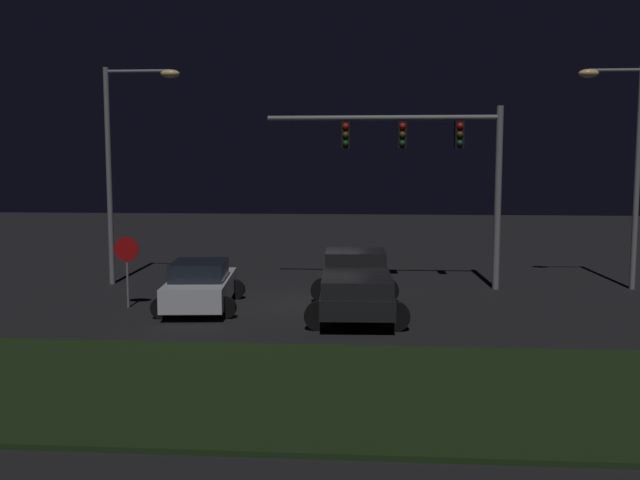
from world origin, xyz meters
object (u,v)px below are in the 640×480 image
object	(u,v)px
street_lamp_right	(626,150)
stop_sign	(127,258)
traffic_signal_gantry	(429,152)
street_lamp_left	(124,148)
pickup_truck	(356,281)
car_sedan	(200,285)

from	to	relation	value
street_lamp_right	stop_sign	size ratio (longest dim) A/B	3.53
traffic_signal_gantry	street_lamp_left	bearing A→B (deg)	179.67
pickup_truck	stop_sign	bearing A→B (deg)	84.37
car_sedan	street_lamp_left	xyz separation A→B (m)	(-3.83, 4.24, 4.31)
street_lamp_right	stop_sign	xyz separation A→B (m)	(-16.47, -4.65, -3.39)
street_lamp_left	stop_sign	bearing A→B (deg)	-70.43
pickup_truck	stop_sign	size ratio (longest dim) A/B	2.46
stop_sign	street_lamp_right	bearing A→B (deg)	15.76
car_sedan	street_lamp_right	distance (m)	15.48
car_sedan	street_lamp_left	size ratio (longest dim) A/B	0.57
street_lamp_left	street_lamp_right	xyz separation A→B (m)	(18.01, 0.33, -0.10)
street_lamp_left	street_lamp_right	size ratio (longest dim) A/B	1.01
street_lamp_left	street_lamp_right	bearing A→B (deg)	1.06
traffic_signal_gantry	stop_sign	xyz separation A→B (m)	(-9.58, -4.25, -3.34)
street_lamp_left	stop_sign	xyz separation A→B (m)	(1.53, -4.31, -3.49)
pickup_truck	stop_sign	world-z (taller)	stop_sign
street_lamp_left	street_lamp_right	world-z (taller)	street_lamp_left
traffic_signal_gantry	stop_sign	world-z (taller)	traffic_signal_gantry
pickup_truck	street_lamp_left	xyz separation A→B (m)	(-8.66, 4.71, 4.05)
pickup_truck	traffic_signal_gantry	size ratio (longest dim) A/B	0.66
pickup_truck	car_sedan	size ratio (longest dim) A/B	1.20
traffic_signal_gantry	street_lamp_right	size ratio (longest dim) A/B	1.06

